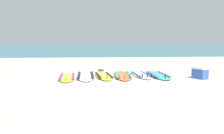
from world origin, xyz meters
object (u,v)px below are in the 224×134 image
object	(u,v)px
surfboard_2	(104,76)
surfboard_5	(157,75)
surfboard_1	(86,76)
surfboard_0	(67,77)
surfboard_3	(123,75)
cooler_box	(200,73)
surfboard_4	(141,75)

from	to	relation	value
surfboard_2	surfboard_5	world-z (taller)	same
surfboard_1	surfboard_5	world-z (taller)	same
surfboard_0	surfboard_3	distance (m)	1.88
surfboard_0	surfboard_1	world-z (taller)	same
surfboard_5	cooler_box	world-z (taller)	cooler_box
surfboard_2	surfboard_4	world-z (taller)	same
surfboard_0	surfboard_3	xyz separation A→B (m)	(1.87, 0.25, 0.00)
surfboard_0	surfboard_5	distance (m)	3.10
surfboard_4	cooler_box	size ratio (longest dim) A/B	3.81
surfboard_0	cooler_box	world-z (taller)	cooler_box
surfboard_5	surfboard_1	bearing A→B (deg)	-179.87
surfboard_0	surfboard_3	bearing A→B (deg)	7.53
surfboard_1	surfboard_4	xyz separation A→B (m)	(1.91, 0.04, 0.00)
surfboard_3	surfboard_5	size ratio (longest dim) A/B	1.00
surfboard_5	cooler_box	xyz separation A→B (m)	(1.18, -0.79, 0.16)
surfboard_1	surfboard_3	bearing A→B (deg)	0.31
surfboard_4	surfboard_2	bearing A→B (deg)	-175.69
surfboard_3	surfboard_5	bearing A→B (deg)	-0.05
surfboard_0	surfboard_2	world-z (taller)	same
surfboard_3	surfboard_4	xyz separation A→B (m)	(0.65, 0.04, 0.00)
surfboard_2	surfboard_5	xyz separation A→B (m)	(1.88, 0.06, -0.00)
surfboard_5	cooler_box	distance (m)	1.43
surfboard_1	cooler_box	xyz separation A→B (m)	(3.67, -0.78, 0.16)
surfboard_0	surfboard_4	bearing A→B (deg)	6.46
surfboard_3	cooler_box	distance (m)	2.54
surfboard_4	cooler_box	bearing A→B (deg)	-25.09
surfboard_2	cooler_box	bearing A→B (deg)	-13.31
surfboard_0	surfboard_3	size ratio (longest dim) A/B	0.91
surfboard_0	surfboard_5	xyz separation A→B (m)	(3.09, 0.25, -0.00)
surfboard_2	surfboard_0	bearing A→B (deg)	-171.23
surfboard_2	surfboard_3	xyz separation A→B (m)	(0.66, 0.06, 0.00)
surfboard_4	surfboard_5	xyz separation A→B (m)	(0.58, -0.04, -0.00)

